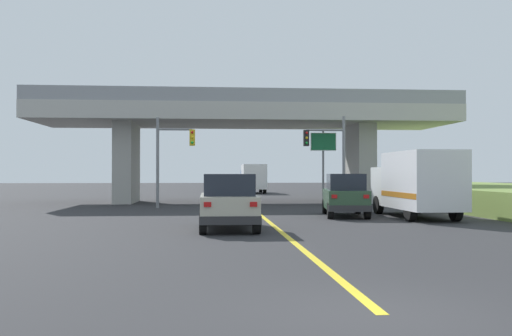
{
  "coord_description": "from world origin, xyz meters",
  "views": [
    {
      "loc": [
        -2.49,
        -7.98,
        2.05
      ],
      "look_at": [
        0.43,
        27.51,
        2.38
      ],
      "focal_mm": 39.68,
      "sensor_mm": 36.0,
      "label": 1
    }
  ],
  "objects_px": {
    "suv_lead": "(228,202)",
    "box_truck": "(417,183)",
    "traffic_signal_farside": "(170,151)",
    "suv_crossing": "(345,195)",
    "semi_truck_distant": "(253,178)",
    "traffic_signal_nearside": "(330,151)",
    "highway_sign": "(323,149)"
  },
  "relations": [
    {
      "from": "suv_lead",
      "to": "semi_truck_distant",
      "type": "relative_size",
      "value": 0.7
    },
    {
      "from": "suv_lead",
      "to": "highway_sign",
      "type": "bearing_deg",
      "value": 68.09
    },
    {
      "from": "box_truck",
      "to": "traffic_signal_farside",
      "type": "bearing_deg",
      "value": 144.93
    },
    {
      "from": "suv_crossing",
      "to": "traffic_signal_farside",
      "type": "xyz_separation_m",
      "value": [
        -8.73,
        7.21,
        2.32
      ]
    },
    {
      "from": "box_truck",
      "to": "traffic_signal_nearside",
      "type": "height_order",
      "value": "traffic_signal_nearside"
    },
    {
      "from": "highway_sign",
      "to": "semi_truck_distant",
      "type": "distance_m",
      "value": 20.24
    },
    {
      "from": "semi_truck_distant",
      "to": "highway_sign",
      "type": "bearing_deg",
      "value": -80.59
    },
    {
      "from": "suv_crossing",
      "to": "box_truck",
      "type": "xyz_separation_m",
      "value": [
        3.08,
        -1.09,
        0.58
      ]
    },
    {
      "from": "box_truck",
      "to": "traffic_signal_farside",
      "type": "height_order",
      "value": "traffic_signal_farside"
    },
    {
      "from": "highway_sign",
      "to": "semi_truck_distant",
      "type": "bearing_deg",
      "value": 99.41
    },
    {
      "from": "traffic_signal_nearside",
      "to": "highway_sign",
      "type": "height_order",
      "value": "traffic_signal_nearside"
    },
    {
      "from": "suv_lead",
      "to": "box_truck",
      "type": "bearing_deg",
      "value": 28.22
    },
    {
      "from": "suv_lead",
      "to": "semi_truck_distant",
      "type": "bearing_deg",
      "value": 84.21
    },
    {
      "from": "box_truck",
      "to": "highway_sign",
      "type": "bearing_deg",
      "value": 97.6
    },
    {
      "from": "traffic_signal_nearside",
      "to": "semi_truck_distant",
      "type": "bearing_deg",
      "value": 96.29
    },
    {
      "from": "suv_crossing",
      "to": "box_truck",
      "type": "bearing_deg",
      "value": -11.74
    },
    {
      "from": "suv_lead",
      "to": "box_truck",
      "type": "relative_size",
      "value": 0.67
    },
    {
      "from": "suv_lead",
      "to": "box_truck",
      "type": "xyz_separation_m",
      "value": [
        8.81,
        4.73,
        0.58
      ]
    },
    {
      "from": "suv_crossing",
      "to": "semi_truck_distant",
      "type": "xyz_separation_m",
      "value": [
        -1.93,
        31.66,
        0.55
      ]
    },
    {
      "from": "highway_sign",
      "to": "semi_truck_distant",
      "type": "height_order",
      "value": "highway_sign"
    },
    {
      "from": "traffic_signal_farside",
      "to": "semi_truck_distant",
      "type": "bearing_deg",
      "value": 74.47
    },
    {
      "from": "box_truck",
      "to": "semi_truck_distant",
      "type": "bearing_deg",
      "value": 98.7
    },
    {
      "from": "suv_crossing",
      "to": "traffic_signal_farside",
      "type": "distance_m",
      "value": 11.55
    },
    {
      "from": "suv_lead",
      "to": "traffic_signal_farside",
      "type": "height_order",
      "value": "traffic_signal_farside"
    },
    {
      "from": "suv_crossing",
      "to": "traffic_signal_nearside",
      "type": "bearing_deg",
      "value": 91.19
    },
    {
      "from": "suv_lead",
      "to": "traffic_signal_nearside",
      "type": "relative_size",
      "value": 0.83
    },
    {
      "from": "traffic_signal_nearside",
      "to": "highway_sign",
      "type": "distance_m",
      "value": 4.94
    },
    {
      "from": "box_truck",
      "to": "traffic_signal_nearside",
      "type": "relative_size",
      "value": 1.23
    },
    {
      "from": "box_truck",
      "to": "semi_truck_distant",
      "type": "xyz_separation_m",
      "value": [
        -5.01,
        32.75,
        -0.03
      ]
    },
    {
      "from": "suv_crossing",
      "to": "traffic_signal_farside",
      "type": "height_order",
      "value": "traffic_signal_farside"
    },
    {
      "from": "suv_lead",
      "to": "traffic_signal_nearside",
      "type": "height_order",
      "value": "traffic_signal_nearside"
    },
    {
      "from": "suv_crossing",
      "to": "traffic_signal_nearside",
      "type": "relative_size",
      "value": 0.87
    }
  ]
}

